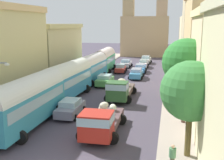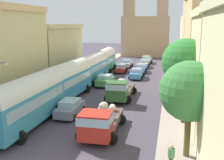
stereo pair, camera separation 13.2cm
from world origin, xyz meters
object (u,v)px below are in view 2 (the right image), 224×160
object	(u,v)px
cargo_truck_1	(120,90)
pedestrian_0	(180,104)
car_4	(70,108)
pedestrian_3	(171,102)
pedestrian_1	(171,157)
car_7	(126,63)
pedestrian_2	(172,92)
parked_bus_1	(67,79)
cargo_truck_0	(100,121)
parked_bus_0	(26,100)
car_0	(137,73)
car_5	(105,80)
car_1	(141,68)
car_3	(146,60)
parked_bus_2	(90,67)
car_2	(144,63)
car_6	(121,68)
parked_bus_3	(105,59)

from	to	relation	value
cargo_truck_1	pedestrian_0	size ratio (longest dim) A/B	4.06
car_4	pedestrian_0	xyz separation A→B (m)	(9.92, 2.81, 0.19)
pedestrian_3	pedestrian_1	bearing A→B (deg)	-89.59
car_7	pedestrian_2	distance (m)	24.50
cargo_truck_1	pedestrian_0	world-z (taller)	cargo_truck_1
pedestrian_3	parked_bus_1	bearing A→B (deg)	166.70
car_7	car_4	bearing A→B (deg)	-90.75
cargo_truck_0	pedestrian_2	size ratio (longest dim) A/B	3.64
parked_bus_1	cargo_truck_1	world-z (taller)	parked_bus_1
parked_bus_0	car_4	xyz separation A→B (m)	(2.42, 3.38, -1.55)
parked_bus_0	car_0	bearing A→B (deg)	74.43
car_5	car_7	size ratio (longest dim) A/B	0.92
pedestrian_3	parked_bus_0	bearing A→B (deg)	-151.26
cargo_truck_0	pedestrian_1	bearing A→B (deg)	-38.07
cargo_truck_0	car_1	xyz separation A→B (m)	(-0.13, 28.33, -0.46)
car_7	pedestrian_1	xyz separation A→B (m)	(8.74, -37.63, 0.20)
car_3	car_4	distance (m)	35.57
parked_bus_2	car_2	world-z (taller)	parked_bus_2
parked_bus_1	parked_bus_2	distance (m)	9.00
car_0	car_7	world-z (taller)	car_0
car_7	pedestrian_0	distance (m)	28.42
parked_bus_0	pedestrian_0	world-z (taller)	parked_bus_0
car_2	pedestrian_1	world-z (taller)	pedestrian_1
parked_bus_0	car_2	world-z (taller)	parked_bus_0
parked_bus_2	car_7	world-z (taller)	parked_bus_2
parked_bus_1	cargo_truck_1	distance (m)	6.04
car_6	car_1	bearing A→B (deg)	17.35
car_3	pedestrian_1	xyz separation A→B (m)	(5.35, -43.42, 0.14)
car_2	pedestrian_3	bearing A→B (deg)	-78.94
pedestrian_2	parked_bus_0	bearing A→B (deg)	-138.88
car_4	car_6	bearing A→B (deg)	88.88
parked_bus_2	pedestrian_1	world-z (taller)	parked_bus_2
car_6	pedestrian_1	bearing A→B (deg)	-74.56
car_1	pedestrian_1	size ratio (longest dim) A/B	2.58
pedestrian_2	car_3	bearing A→B (deg)	100.56
parked_bus_3	car_2	bearing A→B (deg)	45.23
car_2	car_3	bearing A→B (deg)	90.00
parked_bus_2	cargo_truck_1	size ratio (longest dim) A/B	1.43
pedestrian_2	car_6	bearing A→B (deg)	117.52
car_4	car_2	bearing A→B (deg)	82.79
car_2	car_3	xyz separation A→B (m)	(-0.00, 5.50, 0.04)
parked_bus_1	parked_bus_2	world-z (taller)	parked_bus_1
car_7	pedestrian_1	bearing A→B (deg)	-76.92
parked_bus_0	car_0	world-z (taller)	parked_bus_0
car_4	pedestrian_3	world-z (taller)	pedestrian_3
parked_bus_3	car_3	bearing A→B (deg)	62.18
parked_bus_2	cargo_truck_0	world-z (taller)	parked_bus_2
car_2	pedestrian_0	distance (m)	27.75
parked_bus_3	car_3	world-z (taller)	parked_bus_3
parked_bus_1	car_1	world-z (taller)	parked_bus_1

